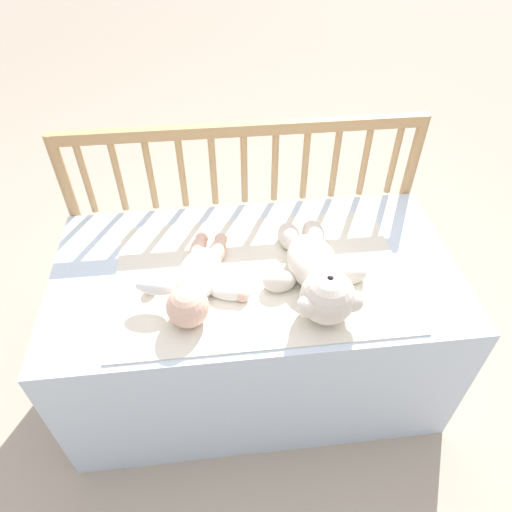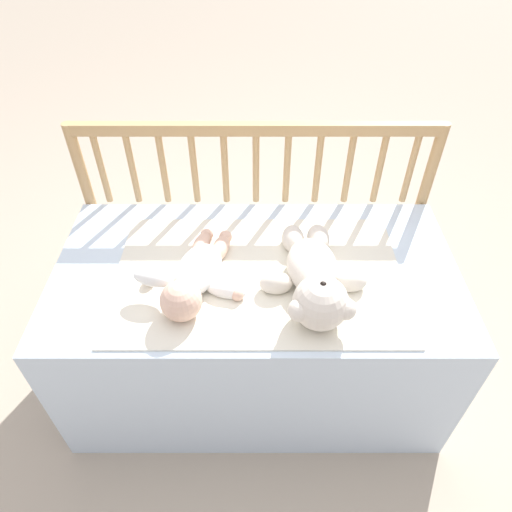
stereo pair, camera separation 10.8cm
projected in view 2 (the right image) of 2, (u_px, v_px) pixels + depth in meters
The scene contains 6 objects.
ground_plane at pixel (256, 369), 1.69m from camera, with size 12.00×12.00×0.00m, color tan.
crib_mattress at pixel (256, 325), 1.51m from camera, with size 1.18×0.62×0.53m.
crib_rail at pixel (256, 187), 1.53m from camera, with size 1.18×0.04×0.82m.
blanket at pixel (258, 276), 1.30m from camera, with size 0.82×0.51×0.01m.
teddy_bear at pixel (315, 279), 1.22m from camera, with size 0.30×0.42×0.15m.
baby at pixel (195, 276), 1.25m from camera, with size 0.31×0.38×0.11m.
Camera 2 is at (0.00, -0.94, 1.47)m, focal length 32.00 mm.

